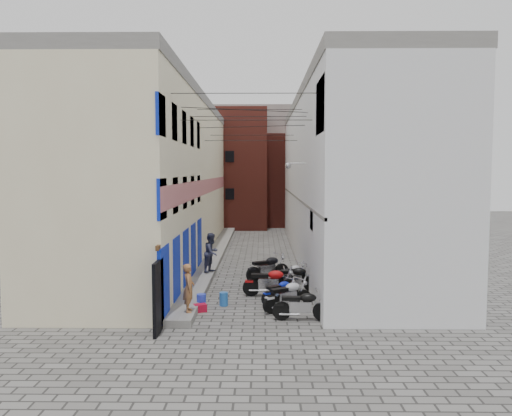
{
  "coord_description": "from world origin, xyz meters",
  "views": [
    {
      "loc": [
        0.6,
        -15.09,
        4.9
      ],
      "look_at": [
        0.29,
        9.97,
        3.0
      ],
      "focal_mm": 35.0,
      "sensor_mm": 36.0,
      "label": 1
    }
  ],
  "objects_px": {
    "motorcycle_g": "(268,266)",
    "water_jug_far": "(224,299)",
    "motorcycle_e": "(294,277)",
    "red_crate": "(200,308)",
    "motorcycle_f": "(292,273)",
    "motorcycle_b": "(288,294)",
    "motorcycle_d": "(270,280)",
    "motorcycle_a": "(302,304)",
    "person_b": "(212,253)",
    "water_jug_near": "(201,301)",
    "person_a": "(189,288)",
    "motorcycle_c": "(280,290)"
  },
  "relations": [
    {
      "from": "motorcycle_g",
      "to": "water_jug_far",
      "type": "xyz_separation_m",
      "value": [
        -1.64,
        -4.21,
        -0.38
      ]
    },
    {
      "from": "motorcycle_e",
      "to": "red_crate",
      "type": "bearing_deg",
      "value": -45.46
    },
    {
      "from": "motorcycle_f",
      "to": "motorcycle_g",
      "type": "xyz_separation_m",
      "value": [
        -1.05,
        0.8,
        0.13
      ]
    },
    {
      "from": "motorcycle_b",
      "to": "motorcycle_g",
      "type": "bearing_deg",
      "value": 153.71
    },
    {
      "from": "motorcycle_d",
      "to": "motorcycle_a",
      "type": "bearing_deg",
      "value": 18.19
    },
    {
      "from": "motorcycle_e",
      "to": "water_jug_far",
      "type": "xyz_separation_m",
      "value": [
        -2.69,
        -2.3,
        -0.33
      ]
    },
    {
      "from": "motorcycle_a",
      "to": "person_b",
      "type": "relative_size",
      "value": 1.07
    },
    {
      "from": "water_jug_near",
      "to": "person_b",
      "type": "bearing_deg",
      "value": 91.66
    },
    {
      "from": "motorcycle_d",
      "to": "motorcycle_f",
      "type": "distance_m",
      "value": 2.24
    },
    {
      "from": "motorcycle_g",
      "to": "water_jug_far",
      "type": "relative_size",
      "value": 4.43
    },
    {
      "from": "person_b",
      "to": "water_jug_near",
      "type": "distance_m",
      "value": 5.25
    },
    {
      "from": "motorcycle_d",
      "to": "person_a",
      "type": "relative_size",
      "value": 1.34
    },
    {
      "from": "motorcycle_d",
      "to": "water_jug_near",
      "type": "height_order",
      "value": "motorcycle_d"
    },
    {
      "from": "water_jug_near",
      "to": "motorcycle_b",
      "type": "bearing_deg",
      "value": -3.75
    },
    {
      "from": "motorcycle_a",
      "to": "red_crate",
      "type": "relative_size",
      "value": 4.56
    },
    {
      "from": "person_a",
      "to": "red_crate",
      "type": "bearing_deg",
      "value": -22.47
    },
    {
      "from": "motorcycle_d",
      "to": "person_b",
      "type": "height_order",
      "value": "person_b"
    },
    {
      "from": "motorcycle_c",
      "to": "person_b",
      "type": "distance_m",
      "value": 5.38
    },
    {
      "from": "motorcycle_g",
      "to": "motorcycle_f",
      "type": "bearing_deg",
      "value": 20.63
    },
    {
      "from": "motorcycle_a",
      "to": "motorcycle_d",
      "type": "bearing_deg",
      "value": -160.22
    },
    {
      "from": "motorcycle_g",
      "to": "motorcycle_b",
      "type": "bearing_deg",
      "value": -24.4
    },
    {
      "from": "motorcycle_e",
      "to": "water_jug_far",
      "type": "distance_m",
      "value": 3.55
    },
    {
      "from": "person_b",
      "to": "red_crate",
      "type": "bearing_deg",
      "value": -152.65
    },
    {
      "from": "motorcycle_e",
      "to": "water_jug_near",
      "type": "relative_size",
      "value": 3.84
    },
    {
      "from": "motorcycle_c",
      "to": "person_a",
      "type": "relative_size",
      "value": 1.05
    },
    {
      "from": "person_b",
      "to": "red_crate",
      "type": "height_order",
      "value": "person_b"
    },
    {
      "from": "motorcycle_f",
      "to": "person_a",
      "type": "height_order",
      "value": "person_a"
    },
    {
      "from": "motorcycle_d",
      "to": "motorcycle_e",
      "type": "relative_size",
      "value": 1.07
    },
    {
      "from": "motorcycle_c",
      "to": "water_jug_far",
      "type": "distance_m",
      "value": 2.11
    },
    {
      "from": "person_a",
      "to": "water_jug_near",
      "type": "height_order",
      "value": "person_a"
    },
    {
      "from": "motorcycle_g",
      "to": "water_jug_near",
      "type": "xyz_separation_m",
      "value": [
        -2.4,
        -4.6,
        -0.37
      ]
    },
    {
      "from": "motorcycle_b",
      "to": "water_jug_near",
      "type": "bearing_deg",
      "value": -127.69
    },
    {
      "from": "motorcycle_b",
      "to": "motorcycle_g",
      "type": "relative_size",
      "value": 0.94
    },
    {
      "from": "motorcycle_b",
      "to": "motorcycle_d",
      "type": "distance_m",
      "value": 2.08
    },
    {
      "from": "motorcycle_d",
      "to": "motorcycle_e",
      "type": "distance_m",
      "value": 1.34
    },
    {
      "from": "water_jug_near",
      "to": "water_jug_far",
      "type": "distance_m",
      "value": 0.86
    },
    {
      "from": "motorcycle_c",
      "to": "motorcycle_d",
      "type": "height_order",
      "value": "motorcycle_d"
    },
    {
      "from": "motorcycle_a",
      "to": "person_a",
      "type": "bearing_deg",
      "value": -89.45
    },
    {
      "from": "water_jug_near",
      "to": "water_jug_far",
      "type": "xyz_separation_m",
      "value": [
        0.76,
        0.39,
        -0.02
      ]
    },
    {
      "from": "person_a",
      "to": "water_jug_far",
      "type": "height_order",
      "value": "person_a"
    },
    {
      "from": "motorcycle_b",
      "to": "person_a",
      "type": "relative_size",
      "value": 1.28
    },
    {
      "from": "motorcycle_a",
      "to": "motorcycle_d",
      "type": "xyz_separation_m",
      "value": [
        -0.99,
        3.15,
        0.06
      ]
    },
    {
      "from": "person_b",
      "to": "motorcycle_d",
      "type": "bearing_deg",
      "value": -116.47
    },
    {
      "from": "motorcycle_b",
      "to": "motorcycle_g",
      "type": "distance_m",
      "value": 4.85
    },
    {
      "from": "motorcycle_a",
      "to": "motorcycle_f",
      "type": "bearing_deg",
      "value": -177.66
    },
    {
      "from": "motorcycle_b",
      "to": "motorcycle_c",
      "type": "relative_size",
      "value": 1.21
    },
    {
      "from": "motorcycle_f",
      "to": "person_a",
      "type": "distance_m",
      "value": 6.28
    },
    {
      "from": "motorcycle_f",
      "to": "motorcycle_g",
      "type": "bearing_deg",
      "value": -168.39
    },
    {
      "from": "motorcycle_b",
      "to": "motorcycle_f",
      "type": "distance_m",
      "value": 4.03
    },
    {
      "from": "motorcycle_c",
      "to": "motorcycle_e",
      "type": "relative_size",
      "value": 0.84
    }
  ]
}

